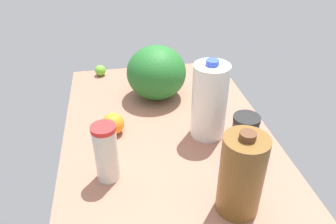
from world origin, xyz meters
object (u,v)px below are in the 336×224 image
(milk_jug, at_px, (209,101))
(tumbler_cup, at_px, (106,153))
(lime_near_front, at_px, (100,70))
(watermelon, at_px, (156,73))
(chocolate_milk_jug, at_px, (241,175))
(orange_loose, at_px, (113,124))
(shaker_bottle, at_px, (244,137))

(milk_jug, bearing_deg, tumbler_cup, 115.17)
(milk_jug, distance_m, lime_near_front, 0.69)
(lime_near_front, bearing_deg, tumbler_cup, -177.90)
(watermelon, bearing_deg, milk_jug, -154.33)
(chocolate_milk_jug, bearing_deg, orange_loose, 38.43)
(shaker_bottle, distance_m, lime_near_front, 0.84)
(shaker_bottle, height_order, watermelon, watermelon)
(milk_jug, relative_size, lime_near_front, 5.62)
(chocolate_milk_jug, relative_size, watermelon, 1.03)
(watermelon, distance_m, lime_near_front, 0.36)
(orange_loose, bearing_deg, lime_near_front, 5.68)
(shaker_bottle, height_order, lime_near_front, shaker_bottle)
(shaker_bottle, xyz_separation_m, tumbler_cup, (-0.03, 0.44, 0.02))
(orange_loose, bearing_deg, tumbler_cup, 174.46)
(milk_jug, height_order, tumbler_cup, milk_jug)
(shaker_bottle, distance_m, tumbler_cup, 0.44)
(chocolate_milk_jug, height_order, tumbler_cup, chocolate_milk_jug)
(shaker_bottle, relative_size, orange_loose, 1.96)
(watermelon, distance_m, orange_loose, 0.32)
(tumbler_cup, xyz_separation_m, watermelon, (0.47, -0.22, 0.02))
(shaker_bottle, distance_m, watermelon, 0.50)
(chocolate_milk_jug, distance_m, milk_jug, 0.35)
(tumbler_cup, relative_size, orange_loose, 2.38)
(shaker_bottle, relative_size, chocolate_milk_jug, 0.61)
(shaker_bottle, distance_m, milk_jug, 0.18)
(milk_jug, bearing_deg, shaker_bottle, -151.23)
(lime_near_front, height_order, orange_loose, orange_loose)
(watermelon, bearing_deg, orange_loose, 141.41)
(shaker_bottle, distance_m, chocolate_milk_jug, 0.23)
(orange_loose, bearing_deg, milk_jug, -100.09)
(tumbler_cup, bearing_deg, orange_loose, -5.54)
(chocolate_milk_jug, relative_size, lime_near_front, 4.97)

